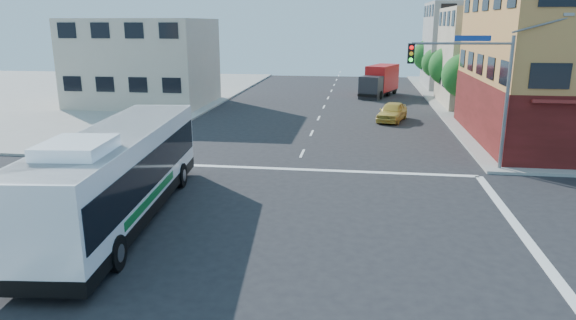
# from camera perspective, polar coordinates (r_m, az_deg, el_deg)

# --- Properties ---
(ground) EXTENTS (120.00, 120.00, 0.00)m
(ground) POSITION_cam_1_polar(r_m,az_deg,el_deg) (18.66, -3.00, -9.02)
(ground) COLOR black
(ground) RESTS_ON ground
(sidewalk_nw) EXTENTS (50.00, 50.00, 0.15)m
(sidewalk_nw) POSITION_cam_1_polar(r_m,az_deg,el_deg) (64.82, -28.50, 6.50)
(sidewalk_nw) COLOR gray
(sidewalk_nw) RESTS_ON ground
(building_east_near) EXTENTS (12.06, 10.06, 9.00)m
(building_east_near) POSITION_cam_1_polar(r_m,az_deg,el_deg) (52.60, 23.47, 10.39)
(building_east_near) COLOR beige
(building_east_near) RESTS_ON ground
(building_east_far) EXTENTS (12.06, 10.06, 10.00)m
(building_east_far) POSITION_cam_1_polar(r_m,az_deg,el_deg) (66.18, 20.38, 11.81)
(building_east_far) COLOR #9B9B96
(building_east_far) RESTS_ON ground
(building_west) EXTENTS (12.06, 10.06, 8.00)m
(building_west) POSITION_cam_1_polar(r_m,az_deg,el_deg) (51.07, -15.74, 10.39)
(building_west) COLOR beige
(building_west) RESTS_ON ground
(signal_mast_ne) EXTENTS (7.91, 1.13, 8.07)m
(signal_mast_ne) POSITION_cam_1_polar(r_m,az_deg,el_deg) (28.06, 20.06, 8.75)
(signal_mast_ne) COLOR slate
(signal_mast_ne) RESTS_ON ground
(street_tree_a) EXTENTS (3.60, 3.60, 5.53)m
(street_tree_a) POSITION_cam_1_polar(r_m,az_deg,el_deg) (45.64, 19.08, 9.13)
(street_tree_a) COLOR #382214
(street_tree_a) RESTS_ON ground
(street_tree_b) EXTENTS (3.80, 3.80, 5.79)m
(street_tree_b) POSITION_cam_1_polar(r_m,az_deg,el_deg) (53.48, 17.52, 10.17)
(street_tree_b) COLOR #382214
(street_tree_b) RESTS_ON ground
(street_tree_c) EXTENTS (3.40, 3.40, 5.29)m
(street_tree_c) POSITION_cam_1_polar(r_m,az_deg,el_deg) (61.39, 16.32, 10.51)
(street_tree_c) COLOR #382214
(street_tree_c) RESTS_ON ground
(street_tree_d) EXTENTS (4.00, 4.00, 6.03)m
(street_tree_d) POSITION_cam_1_polar(r_m,az_deg,el_deg) (69.28, 15.44, 11.36)
(street_tree_d) COLOR #382214
(street_tree_d) RESTS_ON ground
(transit_bus) EXTENTS (4.21, 13.62, 3.97)m
(transit_bus) POSITION_cam_1_polar(r_m,az_deg,el_deg) (21.01, -18.30, -1.38)
(transit_bus) COLOR black
(transit_bus) RESTS_ON ground
(box_truck) EXTENTS (4.47, 7.45, 3.23)m
(box_truck) POSITION_cam_1_polar(r_m,az_deg,el_deg) (56.29, 10.12, 8.59)
(box_truck) COLOR #25262B
(box_truck) RESTS_ON ground
(parked_car) EXTENTS (2.93, 4.74, 1.51)m
(parked_car) POSITION_cam_1_polar(r_m,az_deg,el_deg) (41.93, 11.50, 5.28)
(parked_car) COLOR gold
(parked_car) RESTS_ON ground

